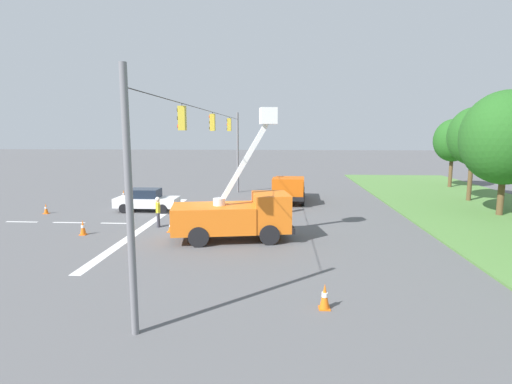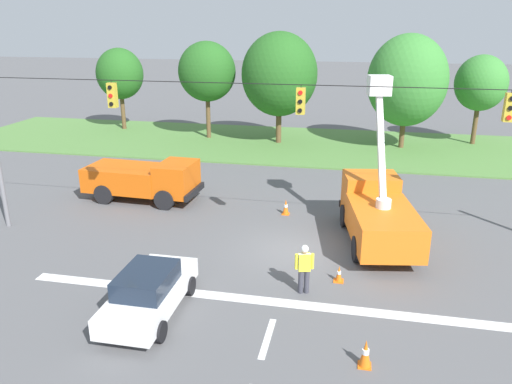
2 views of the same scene
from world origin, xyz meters
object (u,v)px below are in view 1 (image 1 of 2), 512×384
(traffic_cone_foreground_right, at_px, (325,296))
(traffic_cone_far_left, at_px, (151,194))
(tree_far_west, at_px, (453,141))
(traffic_cone_near_bucket, at_px, (170,227))
(road_worker, at_px, (158,210))
(utility_truck_bucket_lift, at_px, (236,213))
(traffic_cone_lane_edge_a, at_px, (83,227))
(utility_truck_support_near, at_px, (289,187))
(traffic_cone_mid_right, at_px, (46,209))
(tree_centre, at_px, (506,138))
(traffic_cone_mid_left, at_px, (281,216))
(sedan_white, at_px, (146,200))
(tree_west, at_px, (474,136))
(traffic_cone_foreground_left, at_px, (124,194))

(traffic_cone_foreground_right, xyz_separation_m, traffic_cone_far_left, (-20.57, -12.33, -0.09))
(tree_far_west, xyz_separation_m, traffic_cone_near_bucket, (19.13, -22.76, -4.36))
(road_worker, bearing_deg, tree_far_west, 127.10)
(utility_truck_bucket_lift, xyz_separation_m, traffic_cone_lane_edge_a, (-0.45, -8.34, -0.98))
(traffic_cone_near_bucket, bearing_deg, road_worker, -137.98)
(utility_truck_support_near, bearing_deg, traffic_cone_mid_right, -70.52)
(tree_centre, relative_size, utility_truck_support_near, 1.37)
(traffic_cone_mid_left, height_order, traffic_cone_mid_right, traffic_cone_mid_left)
(tree_far_west, bearing_deg, traffic_cone_mid_right, -65.65)
(utility_truck_support_near, relative_size, traffic_cone_far_left, 8.93)
(traffic_cone_near_bucket, bearing_deg, traffic_cone_lane_edge_a, -78.68)
(traffic_cone_mid_right, xyz_separation_m, traffic_cone_near_bucket, (4.40, 9.79, -0.06))
(utility_truck_bucket_lift, bearing_deg, traffic_cone_near_bucket, -109.53)
(tree_centre, height_order, utility_truck_support_near, tree_centre)
(tree_far_west, xyz_separation_m, traffic_cone_mid_right, (14.73, -32.55, -4.31))
(utility_truck_bucket_lift, height_order, sedan_white, utility_truck_bucket_lift)
(tree_west, xyz_separation_m, utility_truck_bucket_lift, (12.46, -17.15, -3.76))
(traffic_cone_mid_right, bearing_deg, utility_truck_support_near, 109.48)
(utility_truck_bucket_lift, relative_size, traffic_cone_foreground_left, 8.83)
(traffic_cone_mid_right, distance_m, traffic_cone_lane_edge_a, 7.48)
(traffic_cone_foreground_right, distance_m, traffic_cone_mid_right, 22.00)
(traffic_cone_foreground_left, height_order, traffic_cone_lane_edge_a, traffic_cone_lane_edge_a)
(sedan_white, height_order, traffic_cone_foreground_left, sedan_white)
(tree_west, height_order, traffic_cone_far_left, tree_west)
(sedan_white, bearing_deg, road_worker, 26.26)
(utility_truck_bucket_lift, distance_m, road_worker, 5.47)
(tree_centre, xyz_separation_m, traffic_cone_near_bucket, (5.47, -20.40, -4.82))
(utility_truck_bucket_lift, bearing_deg, traffic_cone_mid_right, -112.92)
(road_worker, distance_m, traffic_cone_near_bucket, 1.69)
(utility_truck_support_near, bearing_deg, utility_truck_bucket_lift, -13.91)
(road_worker, distance_m, traffic_cone_mid_right, 9.37)
(utility_truck_bucket_lift, height_order, road_worker, utility_truck_bucket_lift)
(utility_truck_bucket_lift, xyz_separation_m, sedan_white, (-7.09, -7.12, -0.60))
(traffic_cone_lane_edge_a, bearing_deg, tree_west, 115.23)
(utility_truck_support_near, bearing_deg, road_worker, -40.34)
(utility_truck_bucket_lift, bearing_deg, utility_truck_support_near, 166.09)
(traffic_cone_mid_right, relative_size, traffic_cone_near_bucket, 1.16)
(tree_centre, bearing_deg, traffic_cone_mid_right, -87.96)
(tree_west, xyz_separation_m, traffic_cone_foreground_right, (20.34, -13.49, -4.73))
(tree_west, bearing_deg, traffic_cone_mid_left, -60.86)
(sedan_white, distance_m, traffic_cone_mid_left, 9.82)
(traffic_cone_lane_edge_a, height_order, traffic_cone_far_left, traffic_cone_lane_edge_a)
(traffic_cone_foreground_left, relative_size, traffic_cone_lane_edge_a, 0.93)
(tree_far_west, distance_m, traffic_cone_far_left, 29.01)
(tree_west, distance_m, traffic_cone_near_bucket, 24.22)
(tree_far_west, xyz_separation_m, traffic_cone_mid_left, (16.33, -16.68, -4.28))
(tree_west, height_order, traffic_cone_lane_edge_a, tree_west)
(utility_truck_bucket_lift, xyz_separation_m, utility_truck_support_near, (-11.58, 2.87, -0.26))
(tree_centre, height_order, sedan_white, tree_centre)
(utility_truck_bucket_lift, xyz_separation_m, traffic_cone_mid_left, (-4.15, 2.25, -1.01))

